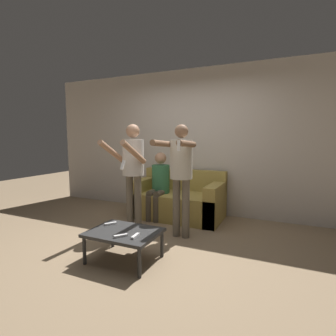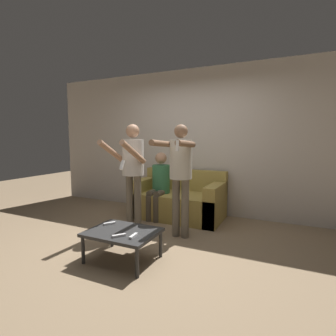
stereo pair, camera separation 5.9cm
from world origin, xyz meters
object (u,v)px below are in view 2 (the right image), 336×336
(person_standing_left, at_px, (132,164))
(person_seated, at_px, (159,182))
(remote_near, at_px, (119,236))
(coffee_table, at_px, (123,234))
(person_standing_right, at_px, (180,168))
(remote_mid, at_px, (133,236))
(remote_far, at_px, (109,223))
(couch, at_px, (179,201))

(person_standing_left, distance_m, person_seated, 0.80)
(person_seated, distance_m, remote_near, 1.88)
(remote_near, bearing_deg, coffee_table, 112.73)
(person_standing_right, bearing_deg, remote_mid, -95.87)
(person_seated, bearing_deg, remote_far, -86.89)
(couch, height_order, remote_far, couch)
(couch, relative_size, remote_near, 11.23)
(couch, distance_m, coffee_table, 1.84)
(person_standing_right, bearing_deg, person_standing_left, -179.83)
(coffee_table, bearing_deg, remote_mid, -25.65)
(couch, bearing_deg, remote_mid, -81.53)
(couch, xyz_separation_m, remote_far, (-0.21, -1.72, 0.07))
(remote_near, distance_m, remote_far, 0.45)
(person_standing_left, height_order, remote_far, person_standing_left)
(couch, distance_m, person_standing_right, 1.21)
(remote_near, height_order, remote_far, same)
(remote_mid, relative_size, remote_far, 1.06)
(remote_near, bearing_deg, remote_mid, 22.38)
(person_standing_left, xyz_separation_m, coffee_table, (0.47, -0.94, -0.70))
(person_standing_left, distance_m, remote_mid, 1.41)
(person_standing_right, xyz_separation_m, person_seated, (-0.69, 0.70, -0.36))
(couch, relative_size, person_standing_right, 0.98)
(person_standing_right, height_order, remote_far, person_standing_right)
(remote_far, bearing_deg, coffee_table, -23.00)
(person_standing_right, relative_size, coffee_table, 2.02)
(couch, bearing_deg, coffee_table, -87.77)
(person_seated, relative_size, remote_far, 8.11)
(coffee_table, height_order, remote_near, remote_near)
(remote_mid, bearing_deg, coffee_table, 154.35)
(person_seated, xyz_separation_m, coffee_table, (0.36, -1.65, -0.33))
(couch, distance_m, remote_far, 1.73)
(person_standing_left, distance_m, remote_far, 1.07)
(person_seated, bearing_deg, couch, 33.09)
(coffee_table, xyz_separation_m, remote_far, (-0.28, 0.12, 0.05))
(couch, distance_m, person_standing_left, 1.22)
(couch, bearing_deg, person_standing_right, -66.01)
(couch, height_order, coffee_table, couch)
(remote_mid, xyz_separation_m, remote_far, (-0.50, 0.22, 0.00))
(person_seated, relative_size, remote_mid, 7.67)
(coffee_table, relative_size, remote_mid, 5.24)
(person_seated, height_order, remote_near, person_seated)
(person_seated, xyz_separation_m, remote_mid, (0.58, -1.75, -0.28))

